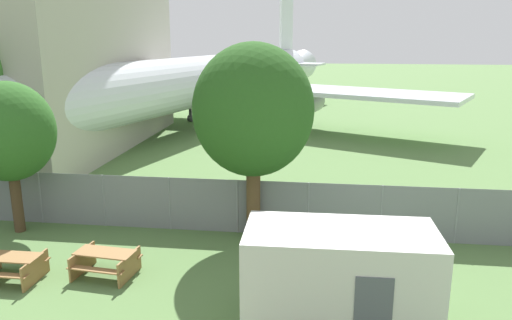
% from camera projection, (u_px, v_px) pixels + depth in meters
% --- Properties ---
extents(perimeter_fence, '(56.07, 0.07, 2.01)m').
position_uv_depth(perimeter_fence, '(170.00, 203.00, 18.40)').
color(perimeter_fence, gray).
rests_on(perimeter_fence, ground).
extents(airplane, '(37.61, 45.35, 11.05)m').
position_uv_depth(airplane, '(204.00, 81.00, 38.46)').
color(airplane, silver).
rests_on(airplane, ground).
extents(portable_cabin, '(4.63, 2.33, 2.56)m').
position_uv_depth(portable_cabin, '(339.00, 279.00, 12.13)').
color(portable_cabin, silver).
rests_on(portable_cabin, ground).
extents(picnic_bench_near_cabin, '(1.90, 1.57, 0.76)m').
position_uv_depth(picnic_bench_near_cabin, '(106.00, 261.00, 14.97)').
color(picnic_bench_near_cabin, olive).
rests_on(picnic_bench_near_cabin, ground).
extents(picnic_bench_open_grass, '(1.80, 1.40, 0.76)m').
position_uv_depth(picnic_bench_open_grass, '(10.00, 265.00, 14.68)').
color(picnic_bench_open_grass, olive).
rests_on(picnic_bench_open_grass, ground).
extents(tree_left_of_cabin, '(4.14, 4.14, 6.86)m').
position_uv_depth(tree_left_of_cabin, '(253.00, 111.00, 16.89)').
color(tree_left_of_cabin, brown).
rests_on(tree_left_of_cabin, ground).
extents(tree_behind_benches, '(3.22, 3.22, 5.52)m').
position_uv_depth(tree_behind_benches, '(8.00, 132.00, 17.55)').
color(tree_behind_benches, '#4C3823').
rests_on(tree_behind_benches, ground).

